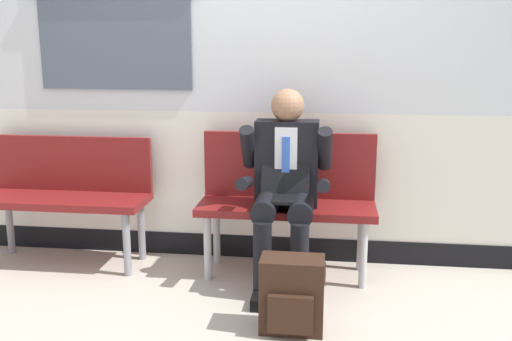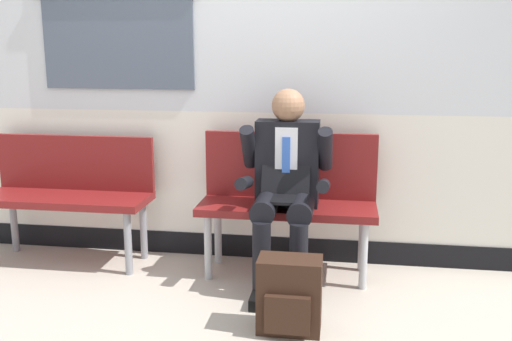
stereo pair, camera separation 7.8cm
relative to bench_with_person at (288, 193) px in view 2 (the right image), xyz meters
The scene contains 6 objects.
ground_plane 0.81m from the bench_with_person, 125.61° to the right, with size 18.00×18.00×0.00m, color #B2A899.
station_wall 1.10m from the bench_with_person, 142.88° to the left, with size 5.14×0.16×3.10m.
bench_with_person is the anchor object (origin of this frame).
bench_empty 1.54m from the bench_with_person, behind, with size 1.16×0.42×0.88m.
person_seated 0.23m from the bench_with_person, 90.00° to the right, with size 0.57×0.70×1.24m.
backpack 0.91m from the bench_with_person, 83.76° to the right, with size 0.34×0.24×0.41m.
Camera 2 is at (0.69, -3.18, 1.50)m, focal length 40.34 mm.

